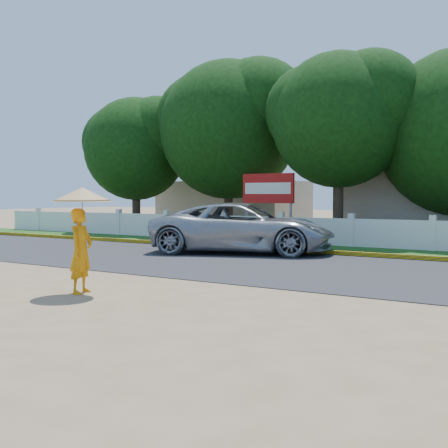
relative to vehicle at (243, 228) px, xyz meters
name	(u,v)px	position (x,y,z in m)	size (l,w,h in m)	color
ground	(175,288)	(2.43, -7.06, -0.87)	(120.00, 120.00, 0.00)	#9E8460
road	(271,265)	(2.43, -2.56, -0.86)	(60.00, 7.00, 0.02)	#38383A
grass_verge	(337,250)	(2.43, 2.69, -0.85)	(60.00, 3.50, 0.03)	#2D601E
curb	(319,252)	(2.43, 0.99, -0.79)	(40.00, 0.18, 0.16)	yellow
fence	(351,233)	(2.43, 4.14, -0.32)	(40.00, 0.10, 1.10)	silver
building_far	(234,205)	(-7.57, 11.94, 0.53)	(8.00, 5.00, 2.80)	#B7AD99
vehicle	(243,228)	(0.00, 0.00, 0.00)	(2.88, 6.26, 1.74)	#9CA0A4
monk_with_parasol	(82,224)	(1.22, -8.60, 0.54)	(1.19, 1.19, 2.17)	orange
billboard	(268,192)	(-1.77, 5.24, 1.27)	(2.50, 0.13, 2.95)	gray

